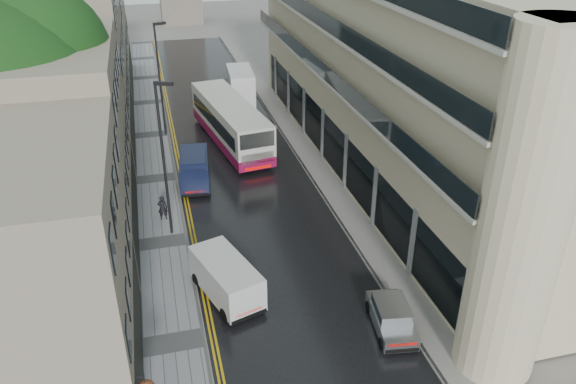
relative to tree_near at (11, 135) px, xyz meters
name	(u,v)px	position (x,y,z in m)	size (l,w,h in m)	color
road	(240,171)	(12.50, 7.50, -6.94)	(9.00, 85.00, 0.02)	black
left_sidewalk	(157,179)	(6.65, 7.50, -6.89)	(2.70, 85.00, 0.12)	gray
right_sidewalk	(312,162)	(17.90, 7.50, -6.89)	(1.80, 85.00, 0.12)	slate
old_shop_row	(90,89)	(3.05, 10.00, -0.95)	(4.50, 56.00, 12.00)	gray
modern_block	(391,70)	(22.80, 6.00, 0.05)	(8.00, 40.00, 14.00)	#C3B391
tree_near	(11,135)	(0.00, 0.00, 0.00)	(10.56, 10.56, 13.89)	black
tree_far	(51,76)	(0.30, 13.00, -0.72)	(9.24, 9.24, 12.46)	black
cream_bus	(228,141)	(11.95, 9.09, -5.24)	(2.80, 12.33, 3.36)	beige
white_lorry	(231,94)	(13.86, 19.35, -5.09)	(2.10, 7.01, 3.68)	silver
silver_hatchback	(383,336)	(15.39, -11.59, -6.26)	(1.56, 3.56, 1.34)	#A1A1A5
white_van	(224,303)	(9.06, -8.13, -5.90)	(1.94, 4.52, 2.05)	silver
navy_van	(181,179)	(8.20, 4.80, -5.74)	(1.86, 4.65, 2.37)	black
pedestrian	(163,208)	(6.82, 1.73, -6.04)	(0.57, 0.38, 1.57)	black
lamp_post_near	(164,162)	(7.18, 0.09, -2.34)	(1.01, 0.22, 8.96)	black
lamp_post_far	(160,81)	(7.76, 15.60, -2.40)	(1.00, 0.22, 8.84)	black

